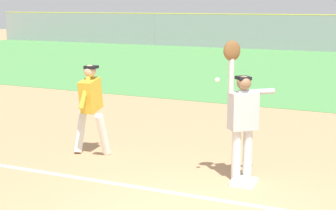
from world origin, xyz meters
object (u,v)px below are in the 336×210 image
first_base (244,182)px  fielder (242,113)px  baseball (217,80)px  parked_car_silver (269,35)px  parked_car_white (333,37)px  parked_car_black (199,34)px  runner (91,103)px

first_base → fielder: (-0.13, 0.19, 1.08)m
baseball → parked_car_silver: baseball is taller
first_base → parked_car_white: parked_car_white is taller
first_base → parked_car_silver: bearing=103.1°
first_base → parked_car_black: 29.76m
fielder → parked_car_silver: fielder is taller
parked_car_white → baseball: bearing=-87.2°
first_base → fielder: bearing=123.7°
runner → baseball: 2.77m
first_base → parked_car_silver: 28.28m
fielder → runner: (-3.00, 0.19, -0.12)m
fielder → runner: fielder is taller
parked_car_black → fielder: bearing=-65.8°
fielder → runner: bearing=44.8°
fielder → baseball: 0.68m
runner → parked_car_silver: size_ratio=0.38×
baseball → parked_car_black: baseball is taller
baseball → parked_car_white: 27.74m
baseball → parked_car_white: baseball is taller
first_base → runner: size_ratio=0.22×
runner → parked_car_black: size_ratio=0.39×
first_base → parked_car_white: 27.72m
runner → parked_car_black: (-8.50, 27.00, -0.32)m
first_base → parked_car_white: size_ratio=0.09×
fielder → parked_car_black: size_ratio=0.51×
first_base → runner: 3.29m
baseball → first_base: bearing=5.2°
parked_car_black → parked_car_silver: same height
fielder → parked_car_silver: 28.07m
parked_car_black → parked_car_silver: size_ratio=0.98×
runner → parked_car_white: bearing=82.5°
runner → parked_car_silver: bearing=91.4°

